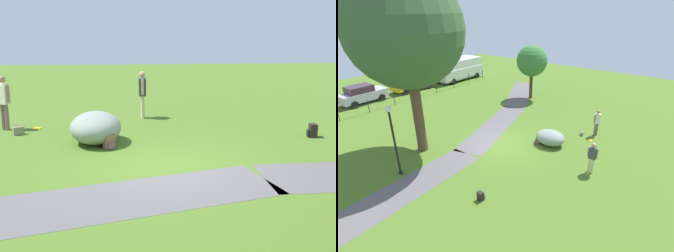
{
  "view_description": "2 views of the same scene",
  "coord_description": "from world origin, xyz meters",
  "views": [
    {
      "loc": [
        0.75,
        9.72,
        3.39
      ],
      "look_at": [
        -0.04,
        -1.09,
        0.75
      ],
      "focal_mm": 47.32,
      "sensor_mm": 36.0,
      "label": 1
    },
    {
      "loc": [
        -10.82,
        -8.85,
        7.59
      ],
      "look_at": [
        0.47,
        -0.07,
        1.08
      ],
      "focal_mm": 28.07,
      "sensor_mm": 36.0,
      "label": 2
    }
  ],
  "objects": [
    {
      "name": "ground_plane",
      "position": [
        0.0,
        0.0,
        0.0
      ],
      "size": [
        48.0,
        48.0,
        0.0
      ],
      "primitive_type": "plane",
      "color": "#4B6D23"
    },
    {
      "name": "footpath_segment_mid",
      "position": [
        1.83,
        1.95,
        0.0
      ],
      "size": [
        8.2,
        4.04,
        0.01
      ],
      "color": "#5E585C",
      "rests_on": "ground"
    },
    {
      "name": "lawn_boulder",
      "position": [
        1.88,
        -2.33,
        0.44
      ],
      "size": [
        1.42,
        1.77,
        0.88
      ],
      "color": "gray",
      "rests_on": "ground"
    },
    {
      "name": "woman_with_handbag",
      "position": [
        4.82,
        -4.03,
        0.98
      ],
      "size": [
        0.46,
        0.39,
        1.69
      ],
      "color": "#7F635A",
      "rests_on": "ground"
    },
    {
      "name": "man_near_boulder",
      "position": [
        0.53,
        -5.39,
        0.95
      ],
      "size": [
        0.25,
        0.52,
        1.64
      ],
      "color": "beige",
      "rests_on": "ground"
    },
    {
      "name": "handbag_on_grass",
      "position": [
        4.27,
        -3.37,
        0.14
      ],
      "size": [
        0.38,
        0.38,
        0.31
      ],
      "color": "gray",
      "rests_on": "ground"
    },
    {
      "name": "backpack_by_boulder",
      "position": [
        1.48,
        -1.69,
        0.19
      ],
      "size": [
        0.34,
        0.35,
        0.4
      ],
      "color": "brown",
      "rests_on": "ground"
    },
    {
      "name": "spare_backpack_on_lawn",
      "position": [
        -4.39,
        -2.47,
        0.19
      ],
      "size": [
        0.29,
        0.3,
        0.4
      ],
      "color": "black",
      "rests_on": "ground"
    },
    {
      "name": "frisbee_on_grass",
      "position": [
        3.88,
        -4.1,
        0.01
      ],
      "size": [
        0.25,
        0.25,
        0.02
      ],
      "color": "gold",
      "rests_on": "ground"
    }
  ]
}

